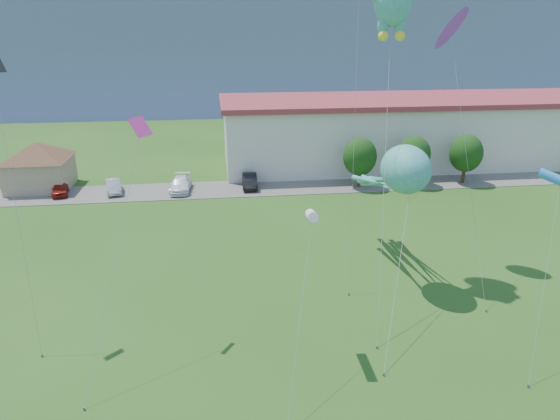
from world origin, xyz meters
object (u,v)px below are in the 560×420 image
Objects in this scene: parked_car_silver at (114,186)px; parked_car_black at (250,181)px; warehouse at (459,129)px; pavilion at (38,161)px; parked_car_red at (60,189)px; octopus_kite at (397,175)px; parked_car_white at (181,184)px.

parked_car_black reaches higher than parked_car_silver.
pavilion is at bearing -173.16° from warehouse.
parked_car_silver is (5.36, 0.08, 0.04)m from parked_car_red.
warehouse is 29.27m from parked_car_black.
parked_car_silver is 0.93× the size of parked_car_black.
parked_car_red is at bearing 142.35° from octopus_kite.
parked_car_white is (-35.07, -9.06, -3.34)m from warehouse.
parked_car_silver is 0.83× the size of parked_car_white.
parked_car_silver is 0.25× the size of octopus_kite.
pavilion is at bearing 174.67° from parked_car_black.
warehouse reaches higher than parked_car_silver.
octopus_kite is at bearing -49.19° from parked_car_red.
parked_car_white is (12.30, -0.33, 0.08)m from parked_car_red.
parked_car_black is (7.32, 0.37, 0.01)m from parked_car_white.
parked_car_red is (2.62, -2.73, -2.32)m from pavilion.
parked_car_silver is 14.27m from parked_car_black.
parked_car_silver is at bearing -18.36° from pavilion.
parked_car_white is 27.05m from octopus_kite.
parked_car_black is at bearing 6.09° from parked_car_white.
parked_car_white is (14.93, -3.06, -2.24)m from pavilion.
pavilion is 2.45× the size of parked_car_red.
warehouse is (50.00, 6.00, 1.10)m from pavilion.
parked_car_white is 0.30× the size of octopus_kite.
pavilion is 0.55× the size of octopus_kite.
parked_car_black is 0.27× the size of octopus_kite.
octopus_kite reaches higher than parked_car_white.
parked_car_red is at bearing 167.81° from parked_car_silver.
warehouse is at bearing 17.67° from parked_car_white.
octopus_kite is (30.49, -24.23, 4.16)m from pavilion.
octopus_kite is (27.87, -21.50, 6.49)m from parked_car_red.
octopus_kite is (8.24, -21.54, 6.39)m from parked_car_black.
warehouse reaches higher than parked_car_black.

